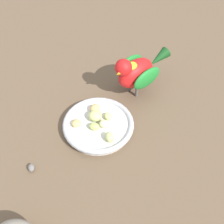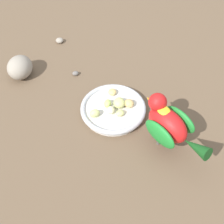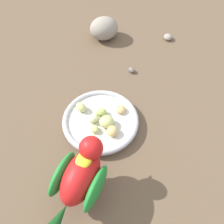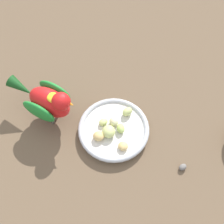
{
  "view_description": "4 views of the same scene",
  "coord_description": "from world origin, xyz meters",
  "px_view_note": "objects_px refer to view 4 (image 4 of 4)",
  "views": [
    {
      "loc": [
        -0.28,
        0.4,
        0.62
      ],
      "look_at": [
        -0.03,
        -0.02,
        0.06
      ],
      "focal_mm": 47.3,
      "sensor_mm": 36.0,
      "label": 1
    },
    {
      "loc": [
        -0.45,
        -0.27,
        0.63
      ],
      "look_at": [
        -0.03,
        -0.0,
        0.04
      ],
      "focal_mm": 45.98,
      "sensor_mm": 36.0,
      "label": 2
    },
    {
      "loc": [
        0.06,
        -0.34,
        0.55
      ],
      "look_at": [
        0.03,
        0.02,
        0.04
      ],
      "focal_mm": 42.01,
      "sensor_mm": 36.0,
      "label": 3
    },
    {
      "loc": [
        0.35,
        0.07,
        0.72
      ],
      "look_at": [
        -0.02,
        0.0,
        0.06
      ],
      "focal_mm": 48.43,
      "sensor_mm": 36.0,
      "label": 4
    }
  ],
  "objects_px": {
    "apple_piece_1": "(99,136)",
    "apple_piece_6": "(110,132)",
    "apple_piece_2": "(103,122)",
    "feeding_bowl": "(114,131)",
    "pebble_0": "(183,167)",
    "parrot": "(48,101)",
    "apple_piece_3": "(120,130)",
    "apple_piece_0": "(114,122)",
    "apple_piece_4": "(123,146)",
    "apple_piece_5": "(127,112)"
  },
  "relations": [
    {
      "from": "apple_piece_3",
      "to": "apple_piece_6",
      "type": "relative_size",
      "value": 0.78
    },
    {
      "from": "apple_piece_0",
      "to": "apple_piece_1",
      "type": "relative_size",
      "value": 0.88
    },
    {
      "from": "apple_piece_3",
      "to": "apple_piece_5",
      "type": "xyz_separation_m",
      "value": [
        -0.06,
        0.01,
        0.0
      ]
    },
    {
      "from": "feeding_bowl",
      "to": "apple_piece_5",
      "type": "relative_size",
      "value": 6.5
    },
    {
      "from": "parrot",
      "to": "pebble_0",
      "type": "distance_m",
      "value": 0.37
    },
    {
      "from": "feeding_bowl",
      "to": "apple_piece_2",
      "type": "xyz_separation_m",
      "value": [
        -0.01,
        -0.03,
        0.01
      ]
    },
    {
      "from": "apple_piece_2",
      "to": "parrot",
      "type": "relative_size",
      "value": 0.12
    },
    {
      "from": "feeding_bowl",
      "to": "apple_piece_2",
      "type": "bearing_deg",
      "value": -114.41
    },
    {
      "from": "feeding_bowl",
      "to": "apple_piece_6",
      "type": "bearing_deg",
      "value": -26.77
    },
    {
      "from": "apple_piece_0",
      "to": "apple_piece_5",
      "type": "distance_m",
      "value": 0.05
    },
    {
      "from": "apple_piece_5",
      "to": "pebble_0",
      "type": "bearing_deg",
      "value": 52.82
    },
    {
      "from": "apple_piece_3",
      "to": "apple_piece_6",
      "type": "height_order",
      "value": "apple_piece_6"
    },
    {
      "from": "parrot",
      "to": "pebble_0",
      "type": "height_order",
      "value": "parrot"
    },
    {
      "from": "apple_piece_2",
      "to": "apple_piece_6",
      "type": "xyz_separation_m",
      "value": [
        0.03,
        0.02,
        0.01
      ]
    },
    {
      "from": "apple_piece_3",
      "to": "apple_piece_4",
      "type": "xyz_separation_m",
      "value": [
        0.04,
        0.01,
        -0.0
      ]
    },
    {
      "from": "apple_piece_6",
      "to": "apple_piece_3",
      "type": "bearing_deg",
      "value": 114.84
    },
    {
      "from": "feeding_bowl",
      "to": "apple_piece_3",
      "type": "relative_size",
      "value": 6.85
    },
    {
      "from": "apple_piece_4",
      "to": "apple_piece_5",
      "type": "relative_size",
      "value": 0.87
    },
    {
      "from": "feeding_bowl",
      "to": "apple_piece_4",
      "type": "relative_size",
      "value": 7.46
    },
    {
      "from": "apple_piece_1",
      "to": "apple_piece_6",
      "type": "relative_size",
      "value": 0.82
    },
    {
      "from": "feeding_bowl",
      "to": "apple_piece_1",
      "type": "height_order",
      "value": "apple_piece_1"
    },
    {
      "from": "apple_piece_2",
      "to": "apple_piece_3",
      "type": "height_order",
      "value": "apple_piece_3"
    },
    {
      "from": "feeding_bowl",
      "to": "apple_piece_6",
      "type": "distance_m",
      "value": 0.02
    },
    {
      "from": "apple_piece_4",
      "to": "apple_piece_5",
      "type": "distance_m",
      "value": 0.1
    },
    {
      "from": "apple_piece_1",
      "to": "apple_piece_6",
      "type": "bearing_deg",
      "value": 120.82
    },
    {
      "from": "apple_piece_3",
      "to": "parrot",
      "type": "distance_m",
      "value": 0.2
    },
    {
      "from": "feeding_bowl",
      "to": "pebble_0",
      "type": "xyz_separation_m",
      "value": [
        0.07,
        0.19,
        -0.01
      ]
    },
    {
      "from": "feeding_bowl",
      "to": "pebble_0",
      "type": "height_order",
      "value": "feeding_bowl"
    },
    {
      "from": "pebble_0",
      "to": "apple_piece_3",
      "type": "bearing_deg",
      "value": -110.91
    },
    {
      "from": "apple_piece_2",
      "to": "feeding_bowl",
      "type": "bearing_deg",
      "value": 65.59
    },
    {
      "from": "apple_piece_2",
      "to": "pebble_0",
      "type": "relative_size",
      "value": 1.18
    },
    {
      "from": "apple_piece_1",
      "to": "parrot",
      "type": "relative_size",
      "value": 0.14
    },
    {
      "from": "apple_piece_6",
      "to": "parrot",
      "type": "height_order",
      "value": "parrot"
    },
    {
      "from": "apple_piece_3",
      "to": "parrot",
      "type": "height_order",
      "value": "parrot"
    },
    {
      "from": "apple_piece_0",
      "to": "apple_piece_6",
      "type": "distance_m",
      "value": 0.03
    },
    {
      "from": "apple_piece_1",
      "to": "pebble_0",
      "type": "bearing_deg",
      "value": 80.48
    },
    {
      "from": "apple_piece_6",
      "to": "pebble_0",
      "type": "height_order",
      "value": "apple_piece_6"
    },
    {
      "from": "feeding_bowl",
      "to": "parrot",
      "type": "bearing_deg",
      "value": -96.87
    },
    {
      "from": "apple_piece_0",
      "to": "apple_piece_2",
      "type": "relative_size",
      "value": 1.04
    },
    {
      "from": "apple_piece_4",
      "to": "pebble_0",
      "type": "bearing_deg",
      "value": 81.93
    },
    {
      "from": "feeding_bowl",
      "to": "apple_piece_5",
      "type": "distance_m",
      "value": 0.06
    },
    {
      "from": "apple_piece_5",
      "to": "pebble_0",
      "type": "distance_m",
      "value": 0.2
    },
    {
      "from": "pebble_0",
      "to": "apple_piece_6",
      "type": "bearing_deg",
      "value": -105.25
    },
    {
      "from": "feeding_bowl",
      "to": "pebble_0",
      "type": "distance_m",
      "value": 0.2
    },
    {
      "from": "apple_piece_6",
      "to": "apple_piece_2",
      "type": "bearing_deg",
      "value": -139.74
    },
    {
      "from": "apple_piece_5",
      "to": "parrot",
      "type": "distance_m",
      "value": 0.21
    },
    {
      "from": "apple_piece_6",
      "to": "parrot",
      "type": "bearing_deg",
      "value": -101.78
    },
    {
      "from": "apple_piece_0",
      "to": "parrot",
      "type": "distance_m",
      "value": 0.18
    },
    {
      "from": "apple_piece_1",
      "to": "apple_piece_6",
      "type": "height_order",
      "value": "apple_piece_6"
    },
    {
      "from": "apple_piece_3",
      "to": "apple_piece_5",
      "type": "relative_size",
      "value": 0.95
    }
  ]
}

